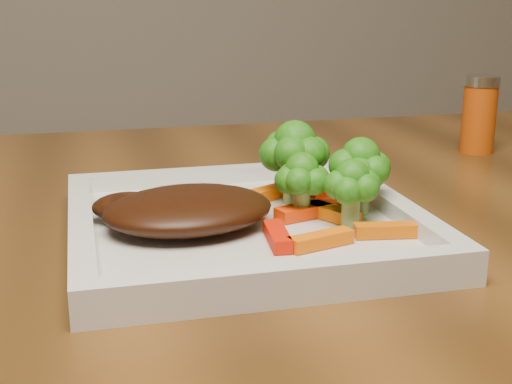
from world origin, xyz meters
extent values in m
cube|color=silver|center=(-0.12, 0.06, 0.76)|extent=(0.27, 0.27, 0.01)
ellipsoid|color=black|center=(-0.16, 0.06, 0.78)|extent=(0.15, 0.12, 0.03)
cube|color=#E65F03|center=(-0.07, 0.00, 0.77)|extent=(0.05, 0.03, 0.01)
cube|color=#CB5703|center=(-0.02, 0.00, 0.77)|extent=(0.05, 0.02, 0.01)
cube|color=red|center=(-0.10, 0.01, 0.77)|extent=(0.02, 0.05, 0.01)
cube|color=red|center=(-0.02, 0.12, 0.77)|extent=(0.06, 0.03, 0.01)
cube|color=#F35C03|center=(-0.09, 0.12, 0.77)|extent=(0.06, 0.04, 0.01)
cube|color=orange|center=(-0.05, 0.06, 0.77)|extent=(0.04, 0.06, 0.01)
cube|color=#F33403|center=(-0.06, 0.07, 0.77)|extent=(0.07, 0.04, 0.01)
cylinder|color=#AC3F09|center=(0.23, 0.29, 0.80)|extent=(0.04, 0.04, 0.09)
camera|label=1|loc=(-0.24, -0.46, 0.94)|focal=50.00mm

